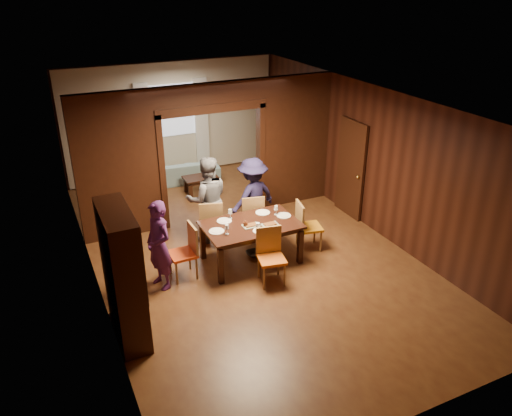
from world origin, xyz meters
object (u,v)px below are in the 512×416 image
person_grey (207,200)px  dining_table (251,242)px  person_navy (253,197)px  chair_left (182,252)px  chair_far_r (251,216)px  coffee_table (201,184)px  chair_far_l (211,222)px  sofa (183,171)px  person_purple (159,246)px  chair_near (272,257)px  hutch (123,275)px  chair_right (309,226)px

person_grey → dining_table: person_grey is taller
person_navy → chair_left: bearing=12.8°
person_grey → chair_far_r: bearing=169.3°
person_navy → coffee_table: bearing=-99.4°
coffee_table → chair_far_r: size_ratio=0.82×
person_navy → chair_far_l: size_ratio=1.66×
sofa → chair_left: 4.46m
person_purple → chair_far_r: (2.08, 0.89, -0.29)m
chair_left → chair_near: same height
dining_table → coffee_table: dining_table is taller
person_grey → hutch: (-2.06, -2.19, 0.13)m
dining_table → person_grey: bearing=110.9°
person_grey → chair_far_l: size_ratio=1.79×
chair_near → coffee_table: bearing=98.2°
chair_far_l → chair_near: (0.46, -1.67, 0.00)m
dining_table → chair_right: size_ratio=1.76×
person_purple → hutch: hutch is taller
person_grey → person_navy: (0.90, -0.14, -0.06)m
coffee_table → chair_near: chair_near is taller
person_grey → chair_near: (0.44, -1.88, -0.38)m
person_purple → coffee_table: (1.93, 3.49, -0.58)m
person_purple → person_navy: size_ratio=0.96×
chair_left → chair_right: size_ratio=1.00×
chair_left → chair_right: (2.48, -0.07, 0.00)m
person_purple → chair_right: bearing=72.3°
chair_right → person_grey: bearing=66.7°
chair_left → person_navy: bearing=117.1°
dining_table → chair_far_r: size_ratio=1.76×
sofa → chair_far_l: size_ratio=1.86×
hutch → sofa: bearing=64.6°
person_purple → chair_right: (2.90, 0.04, -0.29)m
chair_right → chair_far_l: (-1.64, 0.93, 0.00)m
chair_left → chair_far_l: size_ratio=1.00×
person_grey → chair_left: (-0.87, -1.08, -0.38)m
person_grey → chair_far_r: person_grey is taller
dining_table → chair_far_l: (-0.44, 0.88, 0.10)m
chair_near → person_navy: bearing=86.2°
person_purple → sofa: 4.73m
chair_far_l → person_navy: bearing=-158.0°
sofa → dining_table: size_ratio=1.05×
chair_right → chair_left: bearing=100.7°
coffee_table → person_navy: bearing=-84.1°
sofa → chair_left: (-1.35, -4.24, 0.22)m
person_navy → dining_table: size_ratio=0.94×
person_grey → chair_left: bearing=61.5°
chair_left → chair_far_r: 1.84m
person_navy → hutch: hutch is taller
chair_far_l → person_purple: bearing=54.7°
chair_right → person_purple: bearing=103.0°
chair_right → chair_near: bearing=134.2°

